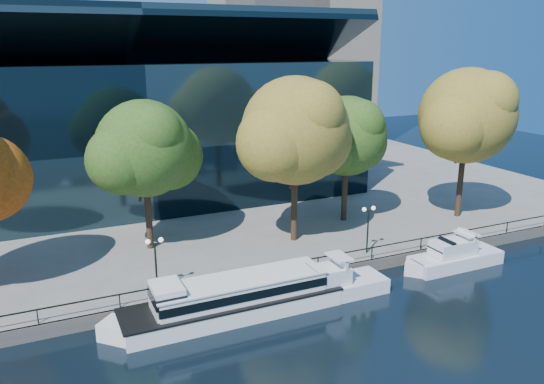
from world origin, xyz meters
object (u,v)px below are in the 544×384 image
tree_2 (147,151)px  tree_4 (348,138)px  tree_3 (298,133)px  tree_5 (469,118)px  tour_boat (228,298)px  lamp_1 (155,253)px  lamp_2 (368,219)px  cruiser_far (452,256)px  cruiser_near (320,287)px

tree_2 → tree_4: size_ratio=1.03×
tree_2 → tree_3: size_ratio=0.88×
tree_2 → tree_4: 19.05m
tree_4 → tree_5: bearing=-18.3°
tour_boat → tree_4: tree_4 is taller
tree_4 → lamp_1: size_ratio=3.03×
tree_4 → lamp_1: 22.72m
tree_5 → lamp_1: tree_5 is taller
lamp_2 → cruiser_far: bearing=-30.3°
tour_boat → lamp_1: bearing=138.0°
cruiser_near → tree_3: bearing=73.2°
cruiser_far → tree_2: tree_2 is taller
cruiser_near → tree_3: (2.77, 9.17, 9.62)m
cruiser_far → tree_2: bearing=151.3°
cruiser_far → tree_3: tree_3 is taller
cruiser_far → tree_4: 14.59m
cruiser_far → tree_3: size_ratio=0.64×
tour_boat → tree_3: 15.99m
tour_boat → tree_5: 30.51m
tour_boat → lamp_2: size_ratio=4.11×
cruiser_near → lamp_1: size_ratio=2.64×
cruiser_near → tour_boat: bearing=176.7°
tree_4 → cruiser_far: bearing=-75.3°
lamp_1 → lamp_2: (17.59, 0.00, 0.00)m
cruiser_near → tree_4: size_ratio=0.87×
tree_4 → lamp_2: (-2.98, -8.09, -5.25)m
tree_2 → tree_5: 30.60m
tree_5 → tour_boat: bearing=-164.1°
tour_boat → tree_3: (9.66, 8.78, 9.24)m
cruiser_near → cruiser_far: size_ratio=1.16×
cruiser_near → tree_2: size_ratio=0.84×
tour_boat → lamp_2: bearing=14.7°
tour_boat → tree_4: 21.77m
tree_3 → lamp_1: size_ratio=3.57×
tour_boat → tree_5: size_ratio=1.12×
cruiser_far → tree_2: size_ratio=0.73×
tour_boat → cruiser_far: size_ratio=1.80×
tour_boat → cruiser_far: 19.67m
tree_4 → tree_5: (11.23, -3.71, 1.72)m
cruiser_far → tree_5: 15.14m
cruiser_near → lamp_1: lamp_1 is taller
cruiser_far → lamp_2: lamp_2 is taller
cruiser_near → tree_5: (20.95, 8.35, 9.99)m
tree_5 → lamp_1: bearing=-172.1°
tree_2 → tree_5: tree_5 is taller
cruiser_near → tree_2: tree_2 is taller
cruiser_far → tree_3: (-10.01, 8.74, 9.62)m
tree_3 → tree_5: tree_5 is taller
tree_2 → lamp_2: (16.06, -8.58, -5.48)m
tree_2 → tree_3: bearing=-15.5°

